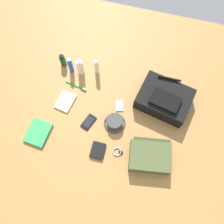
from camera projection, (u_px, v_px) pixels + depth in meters
ground_plane at (112, 115)px, 1.74m from camera, size 2.64×2.02×0.02m
backpack at (164, 99)px, 1.70m from camera, size 0.41×0.34×0.15m
toiletry_pouch at (150, 157)px, 1.57m from camera, size 0.29×0.28×0.10m
bucket_hat at (115, 122)px, 1.67m from camera, size 0.15×0.15×0.07m
shampoo_bottle at (63, 60)px, 1.83m from camera, size 0.04×0.04×0.11m
deodorant_spray at (70, 65)px, 1.79m from camera, size 0.03×0.03×0.16m
toothpaste_tube at (80, 67)px, 1.78m from camera, size 0.05×0.05×0.16m
lotion_bottle at (97, 67)px, 1.78m from camera, size 0.03×0.03×0.16m
paperback_novel at (38, 133)px, 1.67m from camera, size 0.16×0.19×0.02m
cell_phone at (89, 122)px, 1.70m from camera, size 0.10×0.13×0.01m
media_player at (119, 106)px, 1.75m from camera, size 0.07×0.09×0.01m
wristwatch at (118, 152)px, 1.62m from camera, size 0.07×0.06×0.01m
toothbrush at (77, 86)px, 1.80m from camera, size 0.17×0.04×0.02m
wallet at (98, 150)px, 1.62m from camera, size 0.09×0.11×0.02m
notepad at (65, 101)px, 1.76m from camera, size 0.13×0.17×0.02m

